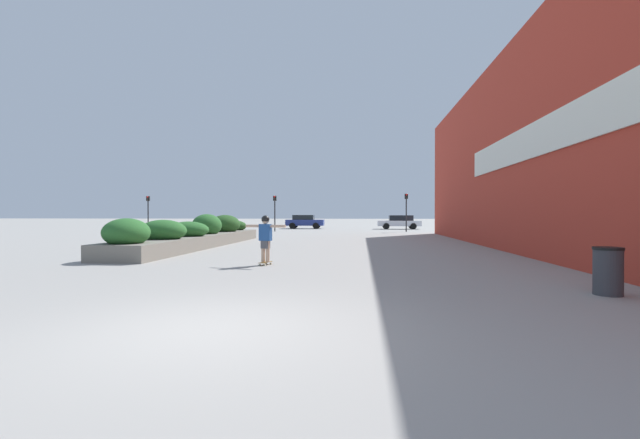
# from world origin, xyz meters

# --- Properties ---
(ground_plane) EXTENTS (300.00, 300.00, 0.00)m
(ground_plane) POSITION_xyz_m (0.00, 0.00, 0.00)
(ground_plane) COLOR gray
(building_wall_right) EXTENTS (0.67, 32.77, 8.43)m
(building_wall_right) POSITION_xyz_m (8.20, 13.21, 4.21)
(building_wall_right) COLOR #B23323
(building_wall_right) RESTS_ON ground_plane
(planter_box) EXTENTS (1.98, 14.43, 1.55)m
(planter_box) POSITION_xyz_m (-5.71, 14.16, 0.58)
(planter_box) COLOR slate
(planter_box) RESTS_ON ground_plane
(skateboard) EXTENTS (0.33, 0.61, 0.09)m
(skateboard) POSITION_xyz_m (-0.86, 7.22, 0.07)
(skateboard) COLOR olive
(skateboard) RESTS_ON ground_plane
(skateboarder) EXTENTS (1.30, 0.41, 1.41)m
(skateboarder) POSITION_xyz_m (-0.86, 7.22, 0.95)
(skateboarder) COLOR tan
(skateboarder) RESTS_ON skateboard
(trash_bin) EXTENTS (0.53, 0.53, 0.91)m
(trash_bin) POSITION_xyz_m (6.68, 3.10, 0.46)
(trash_bin) COLOR #38383D
(trash_bin) RESTS_ON ground_plane
(car_leftmost) EXTENTS (4.07, 1.94, 1.48)m
(car_leftmost) POSITION_xyz_m (-4.11, 40.58, 0.78)
(car_leftmost) COLOR navy
(car_leftmost) RESTS_ON ground_plane
(car_center_left) EXTENTS (4.46, 1.87, 1.45)m
(car_center_left) POSITION_xyz_m (6.04, 40.02, 0.76)
(car_center_left) COLOR silver
(car_center_left) RESTS_ON ground_plane
(traffic_light_left) EXTENTS (0.28, 0.30, 3.22)m
(traffic_light_left) POSITION_xyz_m (-5.77, 32.58, 2.22)
(traffic_light_left) COLOR black
(traffic_light_left) RESTS_ON ground_plane
(traffic_light_right) EXTENTS (0.28, 0.30, 3.37)m
(traffic_light_right) POSITION_xyz_m (5.99, 32.87, 2.30)
(traffic_light_right) COLOR black
(traffic_light_right) RESTS_ON ground_plane
(traffic_light_far_left) EXTENTS (0.28, 0.30, 3.26)m
(traffic_light_far_left) POSITION_xyz_m (-18.00, 33.04, 2.24)
(traffic_light_far_left) COLOR black
(traffic_light_far_left) RESTS_ON ground_plane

